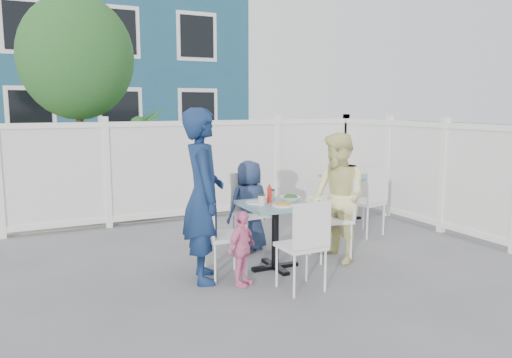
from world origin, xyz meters
name	(u,v)px	position (x,y,z in m)	size (l,w,h in m)	color
ground	(257,259)	(0.00, 0.00, 0.00)	(80.00, 80.00, 0.00)	slate
near_sidewalk	(170,203)	(0.00, 3.80, 0.01)	(24.00, 2.60, 0.01)	gray
street	(129,178)	(0.00, 7.50, 0.00)	(24.00, 5.00, 0.01)	black
far_sidewalk	(109,165)	(0.00, 10.60, 0.01)	(24.00, 1.60, 0.01)	gray
building	(74,72)	(-0.50, 14.00, 3.00)	(11.00, 6.00, 6.00)	navy
fence_back	(199,171)	(0.10, 2.40, 0.78)	(5.86, 0.08, 1.60)	white
fence_right	(414,174)	(3.00, 0.60, 0.78)	(0.08, 3.66, 1.60)	white
tree	(77,58)	(-1.60, 3.30, 2.59)	(1.80, 1.62, 3.59)	#382316
utility_cabinet	(37,175)	(-2.27, 4.00, 0.66)	(0.71, 0.51, 1.31)	gold
potted_shrub_a	(142,162)	(-0.66, 3.10, 0.90)	(1.00, 1.00, 1.79)	#1E5122
potted_shrub_b	(254,164)	(1.39, 3.00, 0.77)	(1.39, 1.20, 1.54)	#1E5122
main_table	(275,218)	(0.03, -0.41, 0.59)	(0.73, 0.73, 0.76)	slate
spare_table	(346,186)	(2.20, 1.24, 0.56)	(0.76, 0.76, 0.72)	slate
chair_left	(218,229)	(-0.68, -0.42, 0.54)	(0.43, 0.45, 0.93)	white
chair_right	(338,211)	(0.88, -0.39, 0.59)	(0.53, 0.55, 1.01)	white
chair_back	(250,205)	(0.09, 0.41, 0.58)	(0.48, 0.47, 0.99)	white
chair_near	(305,239)	(-0.04, -1.18, 0.54)	(0.43, 0.42, 0.93)	white
chair_spare	(371,197)	(1.92, 0.27, 0.56)	(0.53, 0.52, 0.97)	white
man	(203,196)	(-0.83, -0.40, 0.91)	(0.67, 0.44, 1.83)	navy
woman	(338,198)	(0.82, -0.49, 0.77)	(0.75, 0.58, 1.54)	#F5EF53
boy	(249,206)	(0.07, 0.38, 0.58)	(0.57, 0.37, 1.16)	navy
toddler	(242,249)	(-0.54, -0.74, 0.39)	(0.46, 0.19, 0.79)	pink
plate_main	(283,205)	(0.03, -0.58, 0.77)	(0.23, 0.23, 0.01)	white
plate_side	(256,202)	(-0.16, -0.30, 0.77)	(0.23, 0.23, 0.02)	white
salad_bowl	(290,199)	(0.23, -0.38, 0.79)	(0.23, 0.23, 0.06)	white
coffee_cup_a	(262,200)	(-0.17, -0.45, 0.82)	(0.08, 0.08, 0.11)	beige
coffee_cup_b	(272,195)	(0.09, -0.19, 0.81)	(0.07, 0.07, 0.11)	beige
ketchup_bottle	(269,195)	(-0.01, -0.33, 0.84)	(0.05, 0.05, 0.17)	red
salt_shaker	(260,197)	(-0.06, -0.18, 0.80)	(0.03, 0.03, 0.07)	white
pepper_shaker	(263,197)	(0.00, -0.13, 0.79)	(0.03, 0.03, 0.07)	black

